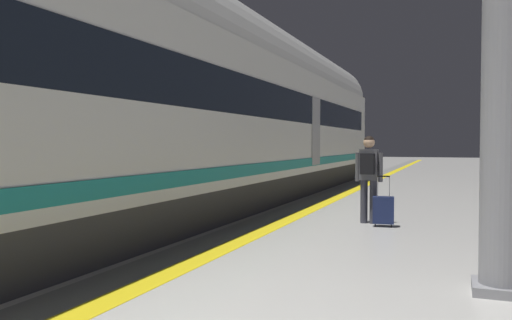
% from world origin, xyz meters
% --- Properties ---
extents(safety_line_strip, '(0.36, 80.00, 0.01)m').
position_xyz_m(safety_line_strip, '(-0.83, 10.00, 0.00)').
color(safety_line_strip, yellow).
rests_on(safety_line_strip, ground).
extents(tactile_edge_band, '(0.74, 80.00, 0.01)m').
position_xyz_m(tactile_edge_band, '(-1.22, 10.00, 0.00)').
color(tactile_edge_band, slate).
rests_on(tactile_edge_band, ground).
extents(high_speed_train, '(2.94, 34.35, 4.97)m').
position_xyz_m(high_speed_train, '(-3.06, 8.58, 2.50)').
color(high_speed_train, '#38383D').
rests_on(high_speed_train, ground).
extents(passenger_near, '(0.53, 0.33, 1.68)m').
position_xyz_m(passenger_near, '(0.75, 10.26, 1.00)').
color(passenger_near, '#383842').
rests_on(passenger_near, ground).
extents(suitcase_near, '(0.40, 0.28, 0.95)m').
position_xyz_m(suitcase_near, '(1.07, 9.97, 0.31)').
color(suitcase_near, '#19234C').
rests_on(suitcase_near, ground).
extents(platform_pillar, '(0.56, 0.56, 3.60)m').
position_xyz_m(platform_pillar, '(2.76, 6.11, 1.72)').
color(platform_pillar, gray).
rests_on(platform_pillar, ground).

